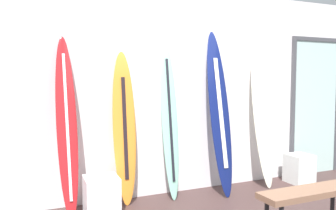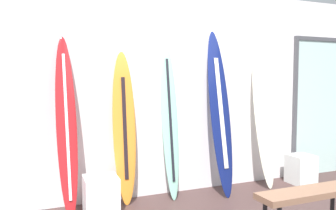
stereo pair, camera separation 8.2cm
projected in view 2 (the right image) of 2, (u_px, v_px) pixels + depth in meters
wall_back at (181, 91)px, 4.97m from camera, size 7.20×0.20×2.80m
surfboard_crimson at (67, 127)px, 4.04m from camera, size 0.24×0.49×2.07m
surfboard_sunset at (124, 128)px, 4.42m from camera, size 0.30×0.28×1.92m
surfboard_seafoam at (170, 121)px, 4.61m from camera, size 0.24×0.34×2.08m
surfboard_navy at (220, 112)px, 4.78m from camera, size 0.30×0.52×2.24m
surfboard_ivory at (263, 122)px, 5.13m from camera, size 0.29×0.45×1.92m
display_block_left at (101, 195)px, 4.11m from camera, size 0.41×0.41×0.44m
display_block_center at (301, 169)px, 5.32m from camera, size 0.35×0.35×0.43m
glass_door at (318, 104)px, 5.81m from camera, size 1.02×0.06×2.24m
bench at (308, 197)px, 3.46m from camera, size 1.09×0.29×0.49m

